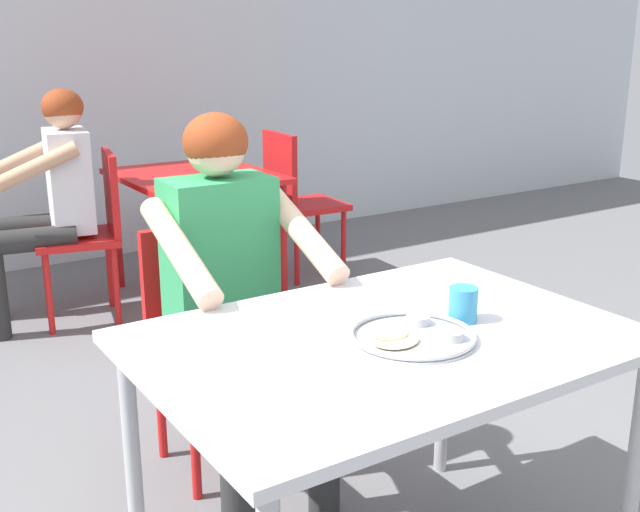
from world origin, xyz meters
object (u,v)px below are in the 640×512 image
(chair_foreground, at_px, (207,329))
(diner_foreground, at_px, (232,276))
(chair_red_right, at_px, (296,195))
(drinking_cup, at_px, (463,303))
(thali_tray, at_px, (413,335))
(patron_background, at_px, (50,187))
(chair_red_left, at_px, (92,225))
(table_foreground, at_px, (385,362))
(table_background_red, at_px, (196,188))

(chair_foreground, xyz_separation_m, diner_foreground, (-0.00, -0.21, 0.25))
(diner_foreground, xyz_separation_m, chair_red_right, (1.37, 1.87, -0.22))
(drinking_cup, xyz_separation_m, chair_red_right, (1.06, 2.59, -0.28))
(drinking_cup, height_order, chair_foreground, drinking_cup)
(thali_tray, xyz_separation_m, patron_background, (-0.19, 2.64, -0.04))
(drinking_cup, distance_m, patron_background, 2.64)
(chair_red_left, xyz_separation_m, chair_red_right, (1.27, 0.05, 0.01))
(table_foreground, bearing_deg, chair_red_left, 89.49)
(chair_red_right, bearing_deg, table_foreground, -116.76)
(table_background_red, bearing_deg, diner_foreground, -110.93)
(table_foreground, xyz_separation_m, patron_background, (-0.15, 2.58, 0.04))
(chair_red_right, bearing_deg, table_background_red, 179.52)
(thali_tray, height_order, drinking_cup, drinking_cup)
(table_foreground, height_order, thali_tray, thali_tray)
(thali_tray, bearing_deg, table_foreground, 122.50)
(diner_foreground, xyz_separation_m, patron_background, (-0.07, 1.89, -0.02))
(drinking_cup, distance_m, chair_foreground, 1.03)
(thali_tray, distance_m, diner_foreground, 0.75)
(chair_red_right, xyz_separation_m, patron_background, (-1.44, 0.02, 0.20))
(table_background_red, bearing_deg, chair_red_right, -0.48)
(diner_foreground, distance_m, table_background_red, 2.01)
(table_foreground, relative_size, diner_foreground, 0.98)
(thali_tray, distance_m, chair_red_left, 2.58)
(thali_tray, height_order, patron_background, patron_background)
(chair_red_right, relative_size, patron_background, 0.75)
(drinking_cup, height_order, diner_foreground, diner_foreground)
(diner_foreground, height_order, chair_red_left, diner_foreground)
(chair_red_right, bearing_deg, chair_foreground, -129.51)
(diner_foreground, relative_size, table_background_red, 1.38)
(diner_foreground, height_order, chair_red_right, diner_foreground)
(table_foreground, bearing_deg, chair_foreground, 94.96)
(chair_red_right, bearing_deg, thali_tray, -115.57)
(table_foreground, height_order, chair_red_left, chair_red_left)
(chair_foreground, height_order, chair_red_right, chair_red_right)
(chair_foreground, bearing_deg, thali_tray, -83.12)
(thali_tray, xyz_separation_m, drinking_cup, (0.19, 0.03, 0.04))
(table_foreground, relative_size, patron_background, 1.00)
(drinking_cup, height_order, patron_background, patron_background)
(drinking_cup, bearing_deg, diner_foreground, 113.45)
(table_foreground, relative_size, chair_foreground, 1.45)
(table_foreground, relative_size, drinking_cup, 13.20)
(thali_tray, bearing_deg, patron_background, 94.15)
(table_foreground, height_order, patron_background, patron_background)
(table_foreground, xyz_separation_m, drinking_cup, (0.23, -0.03, 0.12))
(patron_background, bearing_deg, chair_red_right, -0.83)
(thali_tray, relative_size, chair_red_right, 0.35)
(chair_foreground, relative_size, chair_red_left, 0.94)
(table_foreground, relative_size, chair_red_right, 1.34)
(table_foreground, height_order, drinking_cup, drinking_cup)
(table_foreground, distance_m, table_background_red, 2.64)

